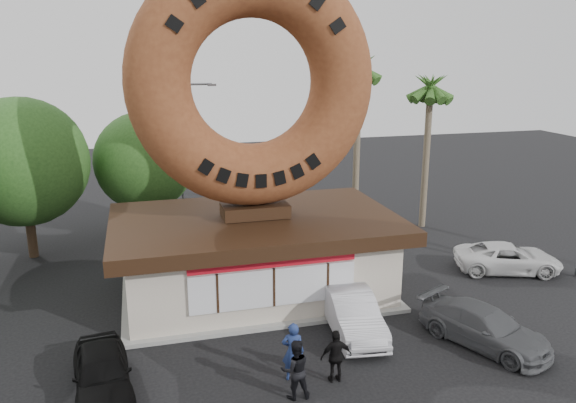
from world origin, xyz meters
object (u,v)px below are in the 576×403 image
at_px(street_lamp, 184,148).
at_px(person_center, 295,369).
at_px(car_grey, 484,327).
at_px(giant_donut, 253,83).
at_px(person_right, 336,356).
at_px(donut_shop, 256,253).
at_px(car_black, 102,372).
at_px(person_left, 293,352).
at_px(car_silver, 352,312).
at_px(car_white, 508,258).

relative_size(street_lamp, person_center, 4.49).
distance_m(street_lamp, car_grey, 18.56).
bearing_deg(giant_donut, person_right, -81.88).
bearing_deg(giant_donut, donut_shop, -90.00).
distance_m(giant_donut, person_right, 10.32).
bearing_deg(giant_donut, car_black, -135.42).
height_order(giant_donut, person_left, giant_donut).
relative_size(giant_donut, person_right, 5.65).
bearing_deg(street_lamp, car_silver, -72.51).
xyz_separation_m(person_center, person_right, (1.40, 0.46, -0.06)).
xyz_separation_m(person_left, person_right, (1.22, -0.43, -0.10)).
distance_m(person_right, car_silver, 3.22).
bearing_deg(street_lamp, car_grey, -62.46).
distance_m(car_grey, car_white, 7.33).
distance_m(giant_donut, person_center, 10.55).
xyz_separation_m(person_right, car_black, (-6.72, 1.19, -0.16)).
distance_m(donut_shop, person_left, 6.46).
bearing_deg(car_silver, car_white, 26.98).
relative_size(giant_donut, car_silver, 2.13).
relative_size(car_black, car_silver, 0.90).
bearing_deg(donut_shop, car_white, -3.11).
bearing_deg(car_white, street_lamp, 69.77).
relative_size(person_center, car_grey, 0.39).
distance_m(car_silver, car_grey, 4.47).
relative_size(car_silver, car_white, 0.96).
height_order(car_black, car_white, car_black).
distance_m(giant_donut, car_white, 13.87).
height_order(person_left, person_center, person_left).
height_order(person_left, car_silver, person_left).
bearing_deg(person_right, person_center, 19.20).
relative_size(person_left, person_center, 1.04).
bearing_deg(person_center, person_left, -99.80).
distance_m(donut_shop, car_white, 11.49).
distance_m(giant_donut, car_grey, 11.89).
bearing_deg(car_black, car_white, 10.27).
bearing_deg(car_black, person_left, -13.95).
bearing_deg(person_center, car_grey, -168.27).
height_order(person_center, person_right, person_center).
bearing_deg(person_right, giant_donut, -80.86).
bearing_deg(car_grey, car_black, 152.67).
bearing_deg(car_grey, giant_donut, 111.74).
height_order(car_grey, car_white, car_grey).
relative_size(donut_shop, car_white, 2.43).
distance_m(giant_donut, person_left, 9.92).
bearing_deg(giant_donut, street_lamp, 100.51).
bearing_deg(car_silver, car_black, -163.22).
bearing_deg(car_grey, person_center, 164.57).
bearing_deg(car_white, person_left, 134.86).
distance_m(person_right, car_grey, 5.62).
distance_m(person_right, car_black, 6.82).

